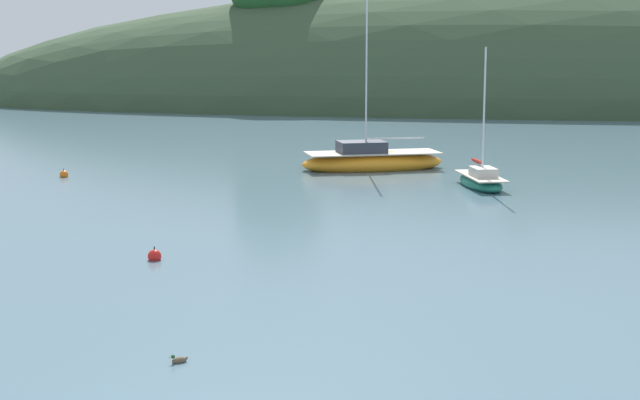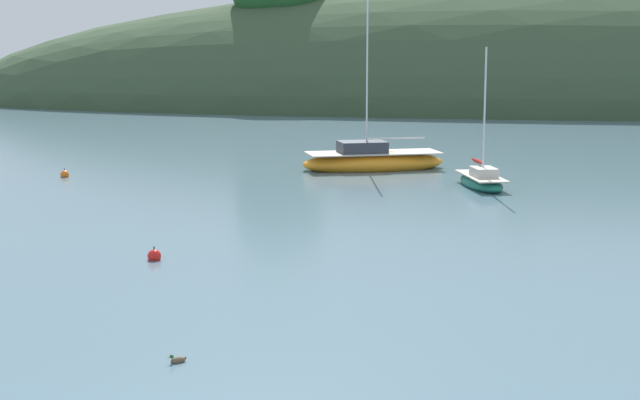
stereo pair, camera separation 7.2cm
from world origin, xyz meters
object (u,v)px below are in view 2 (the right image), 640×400
Objects in this scene: sailboat_red_portside at (481,181)px; mooring_buoy_outer at (65,175)px; sailboat_yellow_far at (372,161)px; mooring_buoy_inner at (154,256)px; duck_lone_left at (178,360)px.

mooring_buoy_outer is (-21.22, 0.88, -0.20)m from sailboat_red_portside.
mooring_buoy_inner is at bearing -103.70° from sailboat_yellow_far.
sailboat_red_portside is 20.09m from mooring_buoy_inner.
sailboat_yellow_far is 1.37× the size of sailboat_red_portside.
sailboat_yellow_far is 17.37× the size of mooring_buoy_inner.
duck_lone_left is (3.40, -9.48, -0.07)m from mooring_buoy_inner.
mooring_buoy_inner reaches higher than duck_lone_left.
sailboat_red_portside is 17.65× the size of duck_lone_left.
mooring_buoy_outer and mooring_buoy_inner have the same top height.
mooring_buoy_outer is (-15.58, -4.85, -0.34)m from sailboat_yellow_far.
sailboat_yellow_far is at bearing 86.28° from duck_lone_left.
mooring_buoy_inner is 1.40× the size of duck_lone_left.
sailboat_red_portside reaches higher than mooring_buoy_inner.
mooring_buoy_inner is at bearing -123.59° from sailboat_red_portside.
mooring_buoy_inner is 10.08m from duck_lone_left.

